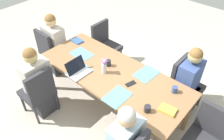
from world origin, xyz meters
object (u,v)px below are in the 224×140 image
at_px(dining_table, 112,76).
at_px(coffee_mug_near_left, 175,89).
at_px(person_near_left_near, 39,85).
at_px(chair_far_right_far, 105,43).
at_px(laptop_near_left_near, 78,71).
at_px(person_head_left_left_far, 56,47).
at_px(chair_head_left_left_far, 51,49).
at_px(flower_vase, 104,65).
at_px(coffee_mug_near_right, 147,109).
at_px(phone_black, 131,84).
at_px(chair_far_left_mid, 184,82).
at_px(person_far_left_mid, 187,85).
at_px(chair_near_left_near, 39,91).
at_px(book_red_cover, 168,110).
at_px(book_blue_cover, 77,41).
at_px(chair_head_right_right_mid, 207,135).
at_px(coffee_mug_centre_left, 109,63).

distance_m(dining_table, coffee_mug_near_left, 0.92).
relative_size(person_near_left_near, chair_far_right_far, 1.33).
height_order(person_near_left_near, laptop_near_left_near, person_near_left_near).
distance_m(person_head_left_left_far, coffee_mug_near_left, 2.35).
bearing_deg(chair_head_left_left_far, person_near_left_near, -46.08).
distance_m(dining_table, laptop_near_left_near, 0.51).
xyz_separation_m(person_near_left_near, flower_vase, (0.73, 0.70, 0.37)).
bearing_deg(coffee_mug_near_left, person_head_left_left_far, -174.52).
xyz_separation_m(flower_vase, coffee_mug_near_right, (0.88, -0.18, -0.10)).
bearing_deg(phone_black, person_head_left_left_far, 104.39).
bearing_deg(person_head_left_left_far, person_near_left_near, -51.43).
xyz_separation_m(chair_far_left_mid, chair_head_left_left_far, (-2.30, -0.84, 0.00)).
xyz_separation_m(person_far_left_mid, chair_far_right_far, (-1.77, 0.06, -0.03)).
relative_size(dining_table, flower_vase, 9.37).
distance_m(chair_near_left_near, person_head_left_left_far, 1.11).
relative_size(chair_far_left_mid, chair_far_right_far, 1.00).
xyz_separation_m(person_near_left_near, book_red_cover, (1.79, 0.68, 0.24)).
xyz_separation_m(chair_far_right_far, laptop_near_left_near, (0.53, -1.12, 0.29)).
bearing_deg(coffee_mug_near_right, book_blue_cover, 165.43).
distance_m(chair_head_right_right_mid, phone_black, 1.15).
height_order(dining_table, coffee_mug_near_left, coffee_mug_near_left).
bearing_deg(phone_black, chair_head_right_right_mid, -68.31).
relative_size(person_near_left_near, book_red_cover, 5.97).
height_order(coffee_mug_near_left, book_blue_cover, coffee_mug_near_left).
distance_m(dining_table, phone_black, 0.36).
distance_m(person_near_left_near, phone_black, 1.41).
distance_m(flower_vase, coffee_mug_centre_left, 0.19).
distance_m(coffee_mug_near_right, book_red_cover, 0.25).
height_order(person_far_left_mid, book_red_cover, person_far_left_mid).
distance_m(coffee_mug_near_left, coffee_mug_near_right, 0.51).
distance_m(person_head_left_left_far, phone_black, 1.81).
bearing_deg(person_near_left_near, coffee_mug_near_left, 31.11).
height_order(dining_table, person_far_left_mid, person_far_left_mid).
relative_size(flower_vase, laptop_near_left_near, 0.78).
height_order(person_near_left_near, coffee_mug_centre_left, person_near_left_near).
bearing_deg(coffee_mug_near_left, phone_black, -153.43).
height_order(dining_table, book_red_cover, book_red_cover).
height_order(chair_near_left_near, coffee_mug_near_right, chair_near_left_near).
relative_size(laptop_near_left_near, coffee_mug_near_left, 3.52).
relative_size(chair_near_left_near, coffee_mug_centre_left, 9.07).
bearing_deg(chair_near_left_near, book_blue_cover, 105.14).
height_order(chair_far_left_mid, chair_head_left_left_far, same).
bearing_deg(laptop_near_left_near, dining_table, 42.58).
bearing_deg(person_near_left_near, chair_near_left_near, -38.76).
distance_m(chair_near_left_near, person_far_left_mid, 2.24).
relative_size(book_blue_cover, phone_black, 1.33).
xyz_separation_m(laptop_near_left_near, book_red_cover, (1.34, 0.25, -0.03)).
height_order(chair_near_left_near, chair_far_left_mid, same).
distance_m(laptop_near_left_near, phone_black, 0.79).
height_order(person_head_left_left_far, coffee_mug_centre_left, person_head_left_left_far).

